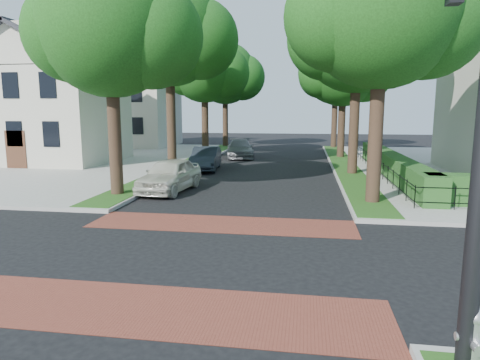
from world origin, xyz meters
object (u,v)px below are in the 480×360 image
object	(u,v)px
parked_car_front	(170,175)
parked_car_middle	(206,158)
traffic_signal	(470,45)
parked_car_rear	(240,149)
fire_hydrant	(474,340)

from	to	relation	value
parked_car_front	parked_car_middle	bearing A→B (deg)	95.62
traffic_signal	parked_car_rear	bearing A→B (deg)	104.82
traffic_signal	parked_car_middle	world-z (taller)	traffic_signal
fire_hydrant	parked_car_rear	bearing A→B (deg)	84.19
parked_car_middle	parked_car_rear	distance (m)	7.51
traffic_signal	parked_car_rear	distance (m)	29.16
traffic_signal	fire_hydrant	bearing A→B (deg)	-31.82
parked_car_middle	fire_hydrant	xyz separation A→B (m)	(8.80, -20.69, -0.12)
parked_car_front	parked_car_middle	size ratio (longest dim) A/B	1.03
parked_car_middle	parked_car_front	bearing A→B (deg)	-95.50
parked_car_front	parked_car_middle	world-z (taller)	parked_car_front
parked_car_rear	fire_hydrant	world-z (taller)	parked_car_rear
traffic_signal	parked_car_front	xyz separation A→B (m)	(-8.49, 13.07, -3.92)
parked_car_middle	parked_car_rear	world-z (taller)	parked_car_middle
traffic_signal	fire_hydrant	distance (m)	4.10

